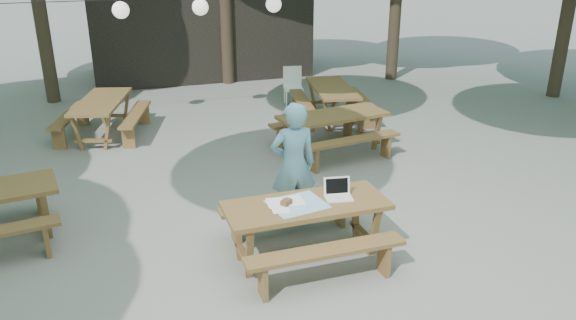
# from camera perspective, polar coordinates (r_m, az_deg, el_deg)

# --- Properties ---
(ground) EXTENTS (80.00, 80.00, 0.00)m
(ground) POSITION_cam_1_polar(r_m,az_deg,el_deg) (7.42, 2.15, -8.68)
(ground) COLOR slate
(ground) RESTS_ON ground
(pavilion) EXTENTS (6.00, 3.00, 2.80)m
(pavilion) POSITION_cam_1_polar(r_m,az_deg,el_deg) (16.88, -9.11, 13.41)
(pavilion) COLOR black
(pavilion) RESTS_ON ground
(main_picnic_table) EXTENTS (2.00, 1.58, 0.75)m
(main_picnic_table) POSITION_cam_1_polar(r_m,az_deg,el_deg) (6.99, 1.84, -7.07)
(main_picnic_table) COLOR brown
(main_picnic_table) RESTS_ON ground
(picnic_table_ne) EXTENTS (2.10, 1.83, 0.75)m
(picnic_table_ne) POSITION_cam_1_polar(r_m,az_deg,el_deg) (10.41, 4.54, 2.77)
(picnic_table_ne) COLOR brown
(picnic_table_ne) RESTS_ON ground
(picnic_table_far_w) EXTENTS (2.04, 2.26, 0.75)m
(picnic_table_far_w) POSITION_cam_1_polar(r_m,az_deg,el_deg) (11.88, -18.27, 4.13)
(picnic_table_far_w) COLOR brown
(picnic_table_far_w) RESTS_ON ground
(picnic_table_far_e) EXTENTS (1.88, 2.14, 0.75)m
(picnic_table_far_e) POSITION_cam_1_polar(r_m,az_deg,el_deg) (12.35, 4.47, 5.82)
(picnic_table_far_e) COLOR brown
(picnic_table_far_e) RESTS_ON ground
(woman) EXTENTS (0.66, 0.44, 1.76)m
(woman) POSITION_cam_1_polar(r_m,az_deg,el_deg) (7.61, 0.54, -0.49)
(woman) COLOR #76B9D8
(woman) RESTS_ON ground
(plastic_chair) EXTENTS (0.52, 0.52, 0.90)m
(plastic_chair) POSITION_cam_1_polar(r_m,az_deg,el_deg) (13.50, 0.54, 6.69)
(plastic_chair) COLOR white
(plastic_chair) RESTS_ON ground
(laptop) EXTENTS (0.37, 0.31, 0.24)m
(laptop) POSITION_cam_1_polar(r_m,az_deg,el_deg) (6.98, 5.08, -3.30)
(laptop) COLOR white
(laptop) RESTS_ON main_picnic_table
(tabletop_clutter) EXTENTS (0.73, 0.65, 0.08)m
(tabletop_clutter) POSITION_cam_1_polar(r_m,az_deg,el_deg) (6.78, 0.62, -4.47)
(tabletop_clutter) COLOR #3C91CD
(tabletop_clutter) RESTS_ON main_picnic_table
(paper_lanterns) EXTENTS (9.00, 0.34, 0.38)m
(paper_lanterns) POSITION_cam_1_polar(r_m,az_deg,el_deg) (12.24, -8.84, 15.12)
(paper_lanterns) COLOR black
(paper_lanterns) RESTS_ON ground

